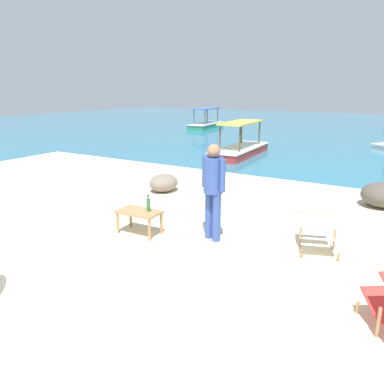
{
  "coord_description": "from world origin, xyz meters",
  "views": [
    {
      "loc": [
        3.26,
        -2.9,
        2.49
      ],
      "look_at": [
        -0.24,
        3.0,
        0.55
      ],
      "focal_mm": 34.02,
      "sensor_mm": 36.0,
      "label": 1
    }
  ],
  "objects_px": {
    "deck_chair_far": "(319,227)",
    "person_standing": "(213,185)",
    "bottle": "(148,205)",
    "boat_red": "(240,148)",
    "low_bench_table": "(139,215)",
    "boat_green": "(206,124)"
  },
  "relations": [
    {
      "from": "deck_chair_far",
      "to": "person_standing",
      "type": "bearing_deg",
      "value": -93.34
    },
    {
      "from": "bottle",
      "to": "boat_red",
      "type": "relative_size",
      "value": 0.08
    },
    {
      "from": "bottle",
      "to": "deck_chair_far",
      "type": "bearing_deg",
      "value": 17.05
    },
    {
      "from": "low_bench_table",
      "to": "deck_chair_far",
      "type": "relative_size",
      "value": 0.86
    },
    {
      "from": "boat_red",
      "to": "boat_green",
      "type": "relative_size",
      "value": 0.99
    },
    {
      "from": "low_bench_table",
      "to": "boat_red",
      "type": "xyz_separation_m",
      "value": [
        -1.7,
        8.38,
        -0.1
      ]
    },
    {
      "from": "deck_chair_far",
      "to": "boat_red",
      "type": "distance_m",
      "value": 8.75
    },
    {
      "from": "person_standing",
      "to": "bottle",
      "type": "bearing_deg",
      "value": -52.14
    },
    {
      "from": "deck_chair_far",
      "to": "boat_green",
      "type": "bearing_deg",
      "value": -165.6
    },
    {
      "from": "person_standing",
      "to": "boat_green",
      "type": "xyz_separation_m",
      "value": [
        -9.04,
        16.46,
        -0.7
      ]
    },
    {
      "from": "person_standing",
      "to": "boat_red",
      "type": "height_order",
      "value": "person_standing"
    },
    {
      "from": "boat_green",
      "to": "boat_red",
      "type": "bearing_deg",
      "value": 30.68
    },
    {
      "from": "bottle",
      "to": "boat_red",
      "type": "xyz_separation_m",
      "value": [
        -1.86,
        8.3,
        -0.29
      ]
    },
    {
      "from": "bottle",
      "to": "person_standing",
      "type": "bearing_deg",
      "value": 18.72
    },
    {
      "from": "low_bench_table",
      "to": "bottle",
      "type": "relative_size",
      "value": 2.6
    },
    {
      "from": "deck_chair_far",
      "to": "boat_green",
      "type": "xyz_separation_m",
      "value": [
        -10.67,
        16.0,
        -0.13
      ]
    },
    {
      "from": "bottle",
      "to": "person_standing",
      "type": "relative_size",
      "value": 0.18
    },
    {
      "from": "person_standing",
      "to": "boat_green",
      "type": "height_order",
      "value": "person_standing"
    },
    {
      "from": "low_bench_table",
      "to": "bottle",
      "type": "bearing_deg",
      "value": 23.83
    },
    {
      "from": "low_bench_table",
      "to": "bottle",
      "type": "xyz_separation_m",
      "value": [
        0.15,
        0.07,
        0.19
      ]
    },
    {
      "from": "low_bench_table",
      "to": "boat_green",
      "type": "height_order",
      "value": "boat_green"
    },
    {
      "from": "bottle",
      "to": "deck_chair_far",
      "type": "height_order",
      "value": "bottle"
    }
  ]
}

